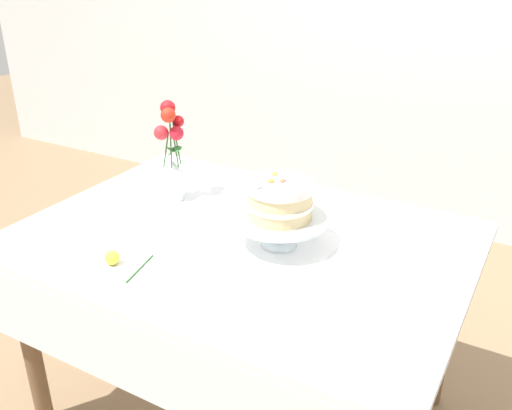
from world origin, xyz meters
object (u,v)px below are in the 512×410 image
at_px(dining_table, 238,264).
at_px(flower_vase, 172,154).
at_px(fallen_rose, 113,258).
at_px(layer_cake, 280,199).
at_px(cake_stand, 279,222).

distance_m(dining_table, flower_vase, 0.47).
height_order(flower_vase, fallen_rose, flower_vase).
relative_size(layer_cake, flower_vase, 0.57).
relative_size(dining_table, flower_vase, 3.88).
height_order(dining_table, cake_stand, cake_stand).
height_order(layer_cake, flower_vase, flower_vase).
distance_m(dining_table, cake_stand, 0.22).
height_order(cake_stand, fallen_rose, cake_stand).
relative_size(dining_table, cake_stand, 4.83).
height_order(dining_table, layer_cake, layer_cake).
relative_size(flower_vase, fallen_rose, 2.35).
bearing_deg(flower_vase, fallen_rose, -74.48).
relative_size(cake_stand, layer_cake, 1.42).
bearing_deg(layer_cake, fallen_rose, -137.44).
bearing_deg(dining_table, cake_stand, 10.40).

